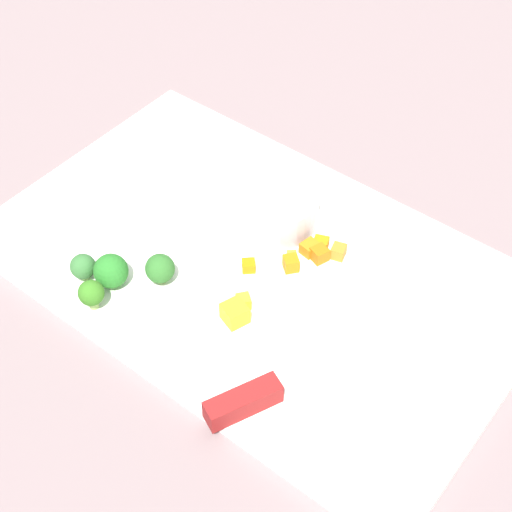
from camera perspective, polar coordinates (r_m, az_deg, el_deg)
The scene contains 17 objects.
ground_plane at distance 0.81m, azimuth -0.00°, elevation -1.06°, with size 4.00×4.00×0.00m, color gray.
cutting_board at distance 0.80m, azimuth -0.00°, elevation -0.77°, with size 0.55×0.34×0.01m, color white.
prep_bowl at distance 0.83m, azimuth 1.28°, elevation 3.67°, with size 0.10×0.10×0.04m, color silver.
chef_knife at distance 0.70m, azimuth 3.35°, elevation -8.85°, with size 0.15×0.30×0.02m.
carrot_dice_0 at distance 0.79m, azimuth -0.39°, elevation -0.81°, with size 0.01×0.01×0.01m, color orange.
carrot_dice_1 at distance 0.81m, azimuth 6.06°, elevation 0.33°, with size 0.02×0.01×0.01m, color orange.
carrot_dice_2 at distance 0.81m, azimuth 4.79°, elevation 0.93°, with size 0.01×0.02×0.01m, color orange.
carrot_dice_3 at distance 0.81m, azimuth 3.95°, elevation 0.59°, with size 0.02×0.02×0.01m, color orange.
carrot_dice_4 at distance 0.80m, azimuth 2.65°, elevation -0.06°, with size 0.01×0.01×0.01m, color orange.
carrot_dice_5 at distance 0.80m, azimuth 4.68°, elevation 0.14°, with size 0.02×0.02×0.02m, color orange.
carrot_dice_6 at distance 0.79m, azimuth 2.58°, elevation -0.54°, with size 0.01×0.01×0.02m, color orange.
pepper_dice_0 at distance 0.76m, azimuth -0.93°, elevation -3.37°, with size 0.01×0.01×0.01m, color yellow.
pepper_dice_1 at distance 0.74m, azimuth -1.57°, elevation -4.22°, with size 0.02×0.02×0.02m, color yellow.
broccoli_floret_0 at distance 0.79m, azimuth -12.57°, elevation -0.77°, with size 0.03×0.03×0.03m.
broccoli_floret_1 at distance 0.78m, azimuth -10.59°, elevation -1.11°, with size 0.03×0.03×0.04m.
broccoli_floret_2 at distance 0.78m, azimuth -7.05°, elevation -0.94°, with size 0.03×0.03×0.03m.
broccoli_floret_3 at distance 0.76m, azimuth -11.98°, elevation -2.71°, with size 0.03×0.03×0.03m.
Camera 1 is at (-0.33, 0.42, 0.60)m, focal length 54.56 mm.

